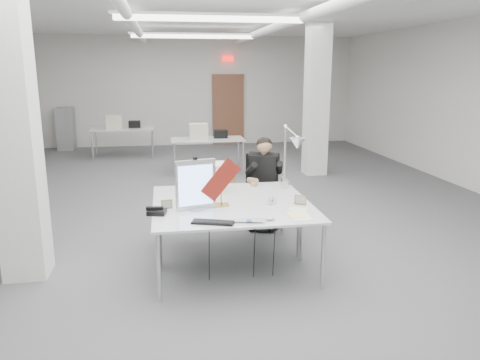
% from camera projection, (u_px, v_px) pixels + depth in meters
% --- Properties ---
extents(room_shell, '(10.04, 14.04, 3.24)m').
position_uv_depth(room_shell, '(213.00, 106.00, 7.31)').
color(room_shell, '#4D4D50').
rests_on(room_shell, ground).
extents(desk_main, '(1.80, 0.90, 0.02)m').
position_uv_depth(desk_main, '(237.00, 215.00, 5.00)').
color(desk_main, silver).
rests_on(desk_main, room_shell).
extents(desk_second, '(1.80, 0.90, 0.02)m').
position_uv_depth(desk_second, '(226.00, 193.00, 5.86)').
color(desk_second, silver).
rests_on(desk_second, room_shell).
extents(bg_desk_a, '(1.60, 0.80, 0.02)m').
position_uv_depth(bg_desk_a, '(208.00, 139.00, 10.31)').
color(bg_desk_a, silver).
rests_on(bg_desk_a, room_shell).
extents(bg_desk_b, '(1.60, 0.80, 0.02)m').
position_uv_depth(bg_desk_b, '(123.00, 129.00, 12.11)').
color(bg_desk_b, silver).
rests_on(bg_desk_b, room_shell).
extents(filing_cabinet, '(0.45, 0.55, 1.20)m').
position_uv_depth(filing_cabinet, '(66.00, 129.00, 13.27)').
color(filing_cabinet, gray).
rests_on(filing_cabinet, room_shell).
extents(office_chair, '(0.69, 0.69, 1.06)m').
position_uv_depth(office_chair, '(263.00, 193.00, 6.70)').
color(office_chair, black).
rests_on(office_chair, room_shell).
extents(seated_person, '(0.73, 0.79, 0.96)m').
position_uv_depth(seated_person, '(264.00, 168.00, 6.56)').
color(seated_person, black).
rests_on(seated_person, office_chair).
extents(monitor, '(0.45, 0.15, 0.55)m').
position_uv_depth(monitor, '(196.00, 185.00, 5.10)').
color(monitor, '#B8B9BD').
rests_on(monitor, desk_main).
extents(pennant, '(0.45, 0.03, 0.49)m').
position_uv_depth(pennant, '(221.00, 180.00, 5.09)').
color(pennant, maroon).
rests_on(pennant, monitor).
extents(keyboard, '(0.45, 0.27, 0.02)m').
position_uv_depth(keyboard, '(213.00, 222.00, 4.68)').
color(keyboard, black).
rests_on(keyboard, desk_main).
extents(laptop, '(0.33, 0.25, 0.02)m').
position_uv_depth(laptop, '(249.00, 222.00, 4.69)').
color(laptop, silver).
rests_on(laptop, desk_main).
extents(mouse, '(0.10, 0.07, 0.04)m').
position_uv_depth(mouse, '(270.00, 219.00, 4.77)').
color(mouse, '#A9A9AD').
rests_on(mouse, desk_main).
extents(bankers_lamp, '(0.30, 0.16, 0.32)m').
position_uv_depth(bankers_lamp, '(221.00, 191.00, 5.27)').
color(bankers_lamp, gold).
rests_on(bankers_lamp, desk_main).
extents(desk_phone, '(0.22, 0.20, 0.05)m').
position_uv_depth(desk_phone, '(157.00, 212.00, 4.98)').
color(desk_phone, black).
rests_on(desk_phone, desk_main).
extents(picture_frame_left, '(0.13, 0.04, 0.10)m').
position_uv_depth(picture_frame_left, '(167.00, 204.00, 5.18)').
color(picture_frame_left, olive).
rests_on(picture_frame_left, desk_main).
extents(picture_frame_right, '(0.14, 0.10, 0.11)m').
position_uv_depth(picture_frame_right, '(300.00, 200.00, 5.33)').
color(picture_frame_right, '#9D6E43').
rests_on(picture_frame_right, desk_main).
extents(desk_clock, '(0.10, 0.03, 0.10)m').
position_uv_depth(desk_clock, '(272.00, 200.00, 5.32)').
color(desk_clock, silver).
rests_on(desk_clock, desk_main).
extents(paper_stack_a, '(0.22, 0.30, 0.01)m').
position_uv_depth(paper_stack_a, '(301.00, 216.00, 4.90)').
color(paper_stack_a, white).
rests_on(paper_stack_a, desk_main).
extents(paper_stack_b, '(0.18, 0.24, 0.01)m').
position_uv_depth(paper_stack_b, '(296.00, 215.00, 4.95)').
color(paper_stack_b, '#F1E790').
rests_on(paper_stack_b, desk_main).
extents(paper_stack_c, '(0.25, 0.24, 0.01)m').
position_uv_depth(paper_stack_c, '(298.00, 210.00, 5.13)').
color(paper_stack_c, silver).
rests_on(paper_stack_c, desk_main).
extents(beige_monitor, '(0.38, 0.36, 0.35)m').
position_uv_depth(beige_monitor, '(211.00, 177.00, 5.89)').
color(beige_monitor, beige).
rests_on(beige_monitor, desk_second).
extents(architect_lamp, '(0.39, 0.70, 0.85)m').
position_uv_depth(architect_lamp, '(290.00, 159.00, 5.73)').
color(architect_lamp, silver).
rests_on(architect_lamp, desk_second).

